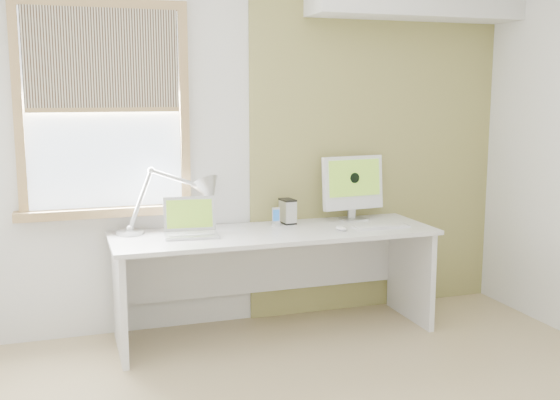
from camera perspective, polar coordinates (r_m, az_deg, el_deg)
name	(u,v)px	position (r m, az deg, el deg)	size (l,w,h in m)	color
room	(350,171)	(3.12, 6.06, 2.48)	(4.04, 3.54, 2.64)	tan
accent_wall	(376,141)	(5.12, 8.27, 5.07)	(2.00, 0.02, 2.60)	#979A4B
window	(104,111)	(4.55, -14.87, 7.44)	(1.20, 0.14, 1.42)	#9C7C4D
desk	(272,257)	(4.62, -0.65, -4.91)	(2.20, 0.70, 0.73)	silver
desk_lamp	(194,196)	(4.56, -7.41, 0.32)	(0.79, 0.32, 0.44)	silver
laptop	(191,226)	(4.43, -7.70, -2.21)	(0.37, 0.31, 0.24)	silver
phone_dock	(276,221)	(4.69, -0.35, -1.78)	(0.08, 0.08, 0.13)	silver
external_drive	(288,211)	(4.76, 0.65, -0.98)	(0.10, 0.15, 0.18)	silver
imac	(353,184)	(4.91, 6.27, 1.37)	(0.49, 0.17, 0.47)	silver
keyboard	(381,227)	(4.67, 8.69, -2.28)	(0.40, 0.12, 0.02)	white
mouse	(341,228)	(4.55, 5.29, -2.42)	(0.06, 0.11, 0.03)	white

